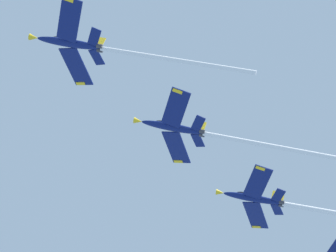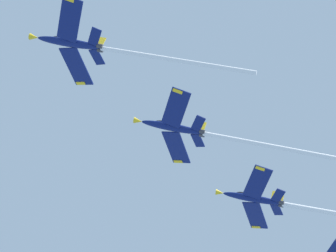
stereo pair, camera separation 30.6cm
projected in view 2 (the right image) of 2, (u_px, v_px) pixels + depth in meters
jet_second at (98, 47)px, 119.64m from camera, size 22.69×36.83×11.58m
jet_third at (208, 134)px, 126.71m from camera, size 24.18×40.06×13.09m
jet_fourth at (288, 205)px, 135.47m from camera, size 23.88×36.73×11.97m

